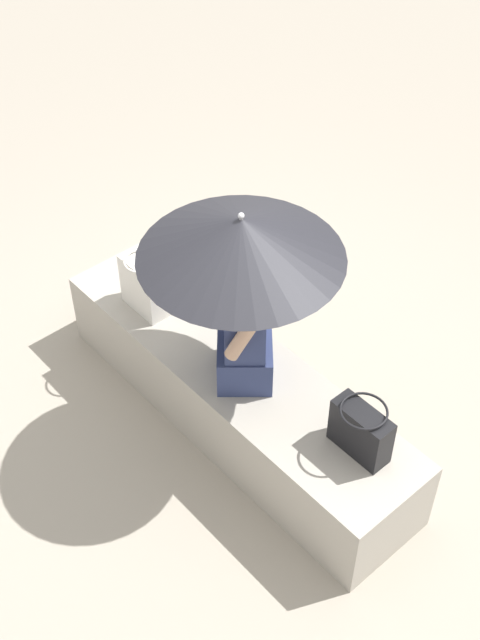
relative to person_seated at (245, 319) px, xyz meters
The scene contains 6 objects.
ground_plane 0.86m from the person_seated, ahead, with size 14.00×14.00×0.00m, color #9E9384.
stone_bench 0.63m from the person_seated, ahead, with size 2.31×0.57×0.47m, color #A8A093.
person_seated is the anchor object (origin of this frame).
parasol 0.51m from the person_seated, 65.04° to the left, with size 0.98×0.98×1.04m.
handbag_black 0.78m from the person_seated, behind, with size 0.31×0.23×0.29m.
tote_bag_canvas 0.78m from the person_seated, ahead, with size 0.29×0.21×0.34m.
Camera 1 is at (-2.33, 2.01, 3.74)m, focal length 47.77 mm.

